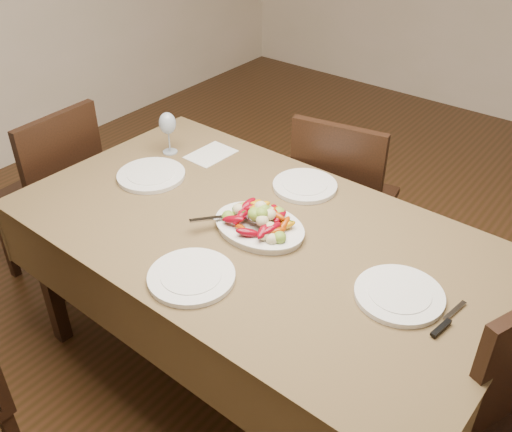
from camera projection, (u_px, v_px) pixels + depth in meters
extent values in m
plane|color=#3A2311|center=(294.00, 331.00, 2.70)|extent=(6.00, 6.00, 0.00)
cube|color=brown|center=(256.00, 306.00, 2.29)|extent=(1.86, 1.08, 0.76)
ellipsoid|color=white|center=(259.00, 228.00, 2.07)|extent=(0.35, 0.26, 0.02)
cylinder|color=white|center=(151.00, 175.00, 2.39)|extent=(0.28, 0.28, 0.02)
cylinder|color=white|center=(399.00, 295.00, 1.78)|extent=(0.28, 0.28, 0.02)
cylinder|color=white|center=(305.00, 186.00, 2.32)|extent=(0.26, 0.26, 0.02)
cylinder|color=white|center=(191.00, 277.00, 1.85)|extent=(0.29, 0.29, 0.02)
cube|color=silver|center=(211.00, 154.00, 2.56)|extent=(0.16, 0.22, 0.00)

